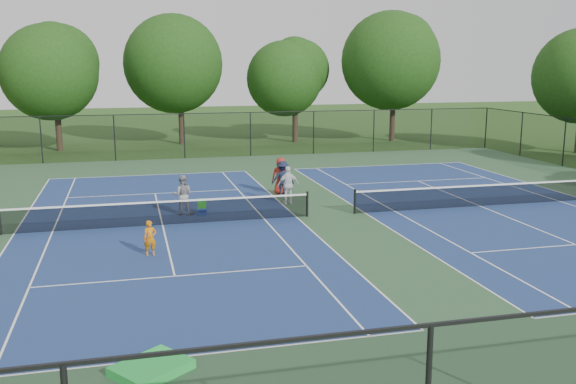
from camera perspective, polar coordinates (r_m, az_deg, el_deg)
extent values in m
plane|color=#234716|center=(27.10, 3.85, -2.07)|extent=(140.00, 140.00, 0.00)
cube|color=#2B4C2D|center=(27.10, 3.85, -2.06)|extent=(36.00, 36.00, 0.01)
cube|color=navy|center=(25.87, -11.09, -2.90)|extent=(10.97, 23.77, 0.00)
cube|color=white|center=(37.50, -12.11, 1.50)|extent=(10.97, 0.06, 0.00)
cube|color=white|center=(14.65, -8.39, -14.17)|extent=(10.97, 0.06, 0.00)
cube|color=white|center=(26.20, -23.17, -3.43)|extent=(0.06, 23.77, 0.00)
cube|color=white|center=(26.68, 0.75, -2.23)|extent=(0.06, 23.77, 0.00)
cube|color=white|center=(26.01, -20.19, -3.31)|extent=(0.06, 23.77, 0.00)
cube|color=white|center=(26.37, -2.13, -2.40)|extent=(0.06, 23.77, 0.00)
cube|color=white|center=(32.11, -11.73, -0.13)|extent=(8.23, 0.06, 0.00)
cube|color=white|center=(19.73, -10.04, -7.38)|extent=(8.23, 0.06, 0.00)
cube|color=white|center=(25.87, -11.09, -2.89)|extent=(0.06, 12.80, 0.00)
cylinder|color=black|center=(26.69, 1.72, -1.09)|extent=(0.10, 0.10, 1.07)
cube|color=black|center=(25.76, -11.13, -1.91)|extent=(11.90, 0.01, 0.90)
cube|color=white|center=(25.65, -11.17, -0.86)|extent=(11.90, 0.04, 0.07)
cube|color=navy|center=(29.97, 16.70, -1.21)|extent=(10.97, 23.77, 0.00)
cube|color=white|center=(40.43, 8.13, 2.34)|extent=(10.97, 0.06, 0.00)
cube|color=white|center=(27.60, 6.85, -1.85)|extent=(0.06, 23.77, 0.00)
cube|color=white|center=(28.11, 9.46, -1.69)|extent=(0.06, 23.77, 0.00)
cube|color=white|center=(32.24, 23.00, -0.76)|extent=(0.06, 23.77, 0.00)
cube|color=white|center=(35.49, 11.46, 0.97)|extent=(8.23, 0.06, 0.00)
cube|color=white|center=(24.86, 24.21, -4.28)|extent=(8.23, 0.06, 0.00)
cube|color=white|center=(29.96, 16.70, -1.20)|extent=(0.06, 12.80, 0.00)
cylinder|color=black|center=(27.32, 5.96, -0.85)|extent=(0.10, 0.10, 1.07)
cube|color=black|center=(29.87, 16.75, -0.35)|extent=(11.90, 0.01, 0.90)
cube|color=white|center=(29.78, 16.80, 0.56)|extent=(11.90, 0.04, 0.07)
cylinder|color=black|center=(43.65, -21.09, 4.33)|extent=(0.08, 0.08, 3.00)
cylinder|color=black|center=(43.34, -15.16, 4.65)|extent=(0.08, 0.08, 3.00)
cylinder|color=black|center=(43.48, -9.21, 4.92)|extent=(0.08, 0.08, 3.00)
cylinder|color=black|center=(44.09, -3.35, 5.14)|extent=(0.08, 0.08, 3.00)
cylinder|color=black|center=(45.14, 2.29, 5.29)|extent=(0.08, 0.08, 3.00)
cylinder|color=black|center=(46.61, 7.63, 5.39)|extent=(0.08, 0.08, 3.00)
cylinder|color=black|center=(48.45, 12.61, 5.45)|extent=(0.08, 0.08, 3.00)
cylinder|color=black|center=(50.62, 17.19, 5.46)|extent=(0.08, 0.08, 3.00)
cylinder|color=black|center=(43.22, 23.34, 4.10)|extent=(0.08, 0.08, 3.00)
cylinder|color=black|center=(46.85, 20.03, 4.84)|extent=(0.08, 0.08, 3.00)
cube|color=black|center=(44.09, -3.35, 5.14)|extent=(36.00, 0.01, 3.00)
cube|color=black|center=(43.95, -3.37, 7.08)|extent=(36.00, 0.05, 0.05)
cylinder|color=#2D2116|center=(49.49, -19.74, 5.63)|extent=(0.44, 0.44, 3.78)
sphere|color=#193E10|center=(49.30, -20.04, 9.97)|extent=(6.80, 6.80, 6.80)
sphere|color=#193E10|center=(49.30, -20.09, 10.74)|extent=(5.58, 5.58, 5.58)
sphere|color=#193E10|center=(49.30, -20.15, 11.51)|extent=(4.35, 4.35, 4.35)
cylinder|color=#2D2116|center=(51.41, -9.46, 6.53)|extent=(0.44, 0.44, 4.14)
sphere|color=#193E10|center=(51.23, -9.62, 11.17)|extent=(7.60, 7.60, 7.60)
sphere|color=#193E10|center=(51.23, -9.64, 11.87)|extent=(6.23, 6.23, 6.23)
sphere|color=#193E10|center=(51.24, -9.66, 12.57)|extent=(4.86, 4.86, 4.86)
cylinder|color=#2D2116|center=(51.97, 0.64, 6.34)|extent=(0.44, 0.44, 3.42)
sphere|color=#193E10|center=(51.78, 0.65, 10.05)|extent=(6.00, 6.00, 6.00)
sphere|color=#193E10|center=(51.77, 0.65, 10.82)|extent=(4.92, 4.92, 4.92)
sphere|color=#193E10|center=(51.76, 0.65, 11.60)|extent=(3.84, 3.84, 3.84)
cylinder|color=#2D2116|center=(53.59, 9.28, 6.83)|extent=(0.44, 0.44, 4.32)
sphere|color=#193E10|center=(53.43, 9.43, 11.43)|extent=(7.80, 7.80, 7.80)
sphere|color=#193E10|center=(53.44, 9.45, 12.09)|extent=(6.40, 6.40, 6.40)
sphere|color=#193E10|center=(53.45, 9.47, 12.75)|extent=(4.99, 4.99, 4.99)
imported|color=orange|center=(21.82, -12.16, -4.03)|extent=(0.46, 0.33, 1.19)
imported|color=gray|center=(27.32, -9.36, -0.26)|extent=(0.93, 0.79, 1.71)
imported|color=silver|center=(29.06, 0.03, 0.62)|extent=(1.03, 0.46, 1.74)
imported|color=#161D32|center=(30.94, -0.46, 1.23)|extent=(1.19, 0.82, 1.68)
imported|color=maroon|center=(31.12, -0.64, 1.43)|extent=(0.98, 0.72, 1.83)
cube|color=#163798|center=(27.38, -7.63, -1.70)|extent=(0.38, 0.35, 0.29)
cube|color=green|center=(27.31, -7.65, -1.02)|extent=(0.39, 0.35, 0.38)
cube|color=green|center=(14.05, -12.05, -15.05)|extent=(1.83, 1.77, 0.20)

